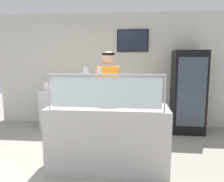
{
  "coord_description": "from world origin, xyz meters",
  "views": [
    {
      "loc": [
        1.26,
        -2.8,
        1.64
      ],
      "look_at": [
        0.92,
        0.37,
        1.17
      ],
      "focal_mm": 35.77,
      "sensor_mm": 36.0,
      "label": 1
    }
  ],
  "objects": [
    {
      "name": "worker_figure",
      "position": [
        0.8,
        0.96,
        1.01
      ],
      "size": [
        0.41,
        0.5,
        1.76
      ],
      "color": "#23232D",
      "rests_on": "ground"
    },
    {
      "name": "pizza_box_stack",
      "position": [
        -0.54,
        2.16,
        1.02
      ],
      "size": [
        0.49,
        0.47,
        0.18
      ],
      "color": "silver",
      "rests_on": "prep_shelf"
    },
    {
      "name": "pepper_flake_shaker",
      "position": [
        0.79,
        0.06,
        1.48
      ],
      "size": [
        0.06,
        0.06,
        0.09
      ],
      "color": "white",
      "rests_on": "sneeze_guard"
    },
    {
      "name": "serving_counter",
      "position": [
        0.87,
        0.34,
        0.47
      ],
      "size": [
        1.73,
        0.67,
        0.95
      ],
      "primitive_type": "cube",
      "color": "#BCB7B2",
      "rests_on": "ground"
    },
    {
      "name": "shop_rear_unit",
      "position": [
        0.87,
        2.65,
        1.36
      ],
      "size": [
        6.13,
        0.13,
        2.7
      ],
      "color": "beige",
      "rests_on": "ground"
    },
    {
      "name": "prep_shelf",
      "position": [
        -0.55,
        2.16,
        0.46
      ],
      "size": [
        0.7,
        0.55,
        0.93
      ],
      "primitive_type": "cube",
      "color": "#B7BABF",
      "rests_on": "ground"
    },
    {
      "name": "sneeze_guard",
      "position": [
        0.87,
        0.06,
        1.25
      ],
      "size": [
        1.56,
        0.06,
        0.49
      ],
      "color": "#B2B5BC",
      "rests_on": "serving_counter"
    },
    {
      "name": "drink_fridge",
      "position": [
        2.42,
        2.2,
        0.91
      ],
      "size": [
        0.68,
        0.62,
        1.81
      ],
      "color": "black",
      "rests_on": "ground"
    },
    {
      "name": "pizza_tray",
      "position": [
        0.89,
        0.37,
        0.97
      ],
      "size": [
        0.42,
        0.42,
        0.04
      ],
      "color": "#9EA0A8",
      "rests_on": "serving_counter"
    },
    {
      "name": "ground_plane",
      "position": [
        0.87,
        1.0,
        0.0
      ],
      "size": [
        12.0,
        12.0,
        0.0
      ],
      "primitive_type": "plane",
      "color": "gray",
      "rests_on": "ground"
    },
    {
      "name": "pizza_server",
      "position": [
        0.91,
        0.35,
        0.99
      ],
      "size": [
        0.11,
        0.29,
        0.01
      ],
      "primitive_type": "cube",
      "rotation": [
        0.0,
        0.0,
        -0.11
      ],
      "color": "#ADAFB7",
      "rests_on": "pizza_tray"
    },
    {
      "name": "parmesan_shaker",
      "position": [
        0.61,
        0.06,
        1.47
      ],
      "size": [
        0.07,
        0.07,
        0.08
      ],
      "color": "white",
      "rests_on": "sneeze_guard"
    }
  ]
}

